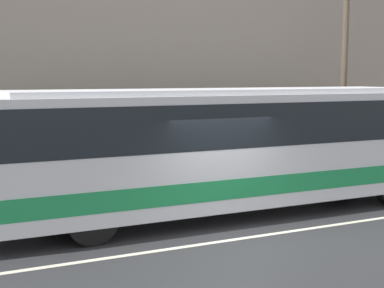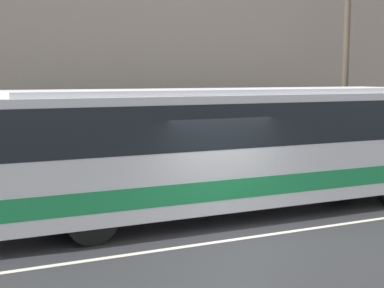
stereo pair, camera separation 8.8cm
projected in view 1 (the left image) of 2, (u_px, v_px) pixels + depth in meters
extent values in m
plane|color=#2D2D30|center=(239.00, 239.00, 11.27)|extent=(60.00, 60.00, 0.00)
cube|color=gray|center=(152.00, 189.00, 15.94)|extent=(60.00, 2.40, 0.14)
cube|color=gray|center=(135.00, 7.00, 16.47)|extent=(60.00, 0.30, 11.06)
cube|color=#2D2B28|center=(138.00, 141.00, 16.85)|extent=(60.00, 0.06, 2.76)
cube|color=beige|center=(239.00, 239.00, 11.27)|extent=(54.00, 0.14, 0.01)
cube|color=silver|center=(226.00, 147.00, 13.19)|extent=(12.14, 2.48, 2.64)
cube|color=#1E8C4C|center=(226.00, 178.00, 13.29)|extent=(12.08, 2.51, 0.45)
cube|color=black|center=(227.00, 122.00, 13.11)|extent=(11.78, 2.50, 1.00)
cube|color=silver|center=(227.00, 91.00, 13.02)|extent=(10.32, 2.11, 0.12)
cylinder|color=black|center=(339.00, 172.00, 16.18)|extent=(1.08, 0.28, 1.08)
cylinder|color=black|center=(92.00, 219.00, 10.83)|extent=(1.08, 0.28, 1.08)
cylinder|color=black|center=(69.00, 197.00, 12.78)|extent=(1.08, 0.28, 1.08)
cylinder|color=brown|center=(345.00, 57.00, 17.42)|extent=(0.20, 0.20, 7.78)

